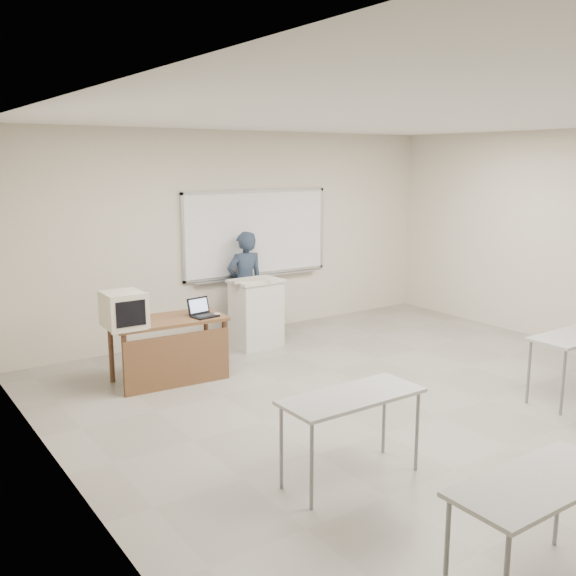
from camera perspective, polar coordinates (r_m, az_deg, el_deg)
floor at (r=6.88m, az=13.21°, el=-11.04°), size 7.00×8.00×0.01m
whiteboard at (r=9.70m, az=-2.79°, el=4.79°), size 2.48×0.10×1.31m
student_desks at (r=5.90m, az=23.36°, el=-8.50°), size 4.40×2.20×0.73m
instructor_desk at (r=7.62m, az=-10.27°, el=-4.48°), size 1.33×0.67×0.75m
podium at (r=8.96m, az=-2.84°, el=-2.23°), size 0.68×0.50×0.96m
crt_monitor at (r=7.35m, az=-14.41°, el=-1.87°), size 0.43×0.48×0.41m
laptop at (r=7.70m, az=-7.58°, el=-2.11°), size 0.29×0.27×0.22m
mouse at (r=7.72m, az=-6.35°, el=-2.32°), size 0.10×0.08×0.03m
keyboard at (r=8.69m, az=-3.29°, el=0.62°), size 0.53×0.30×0.03m
presenter at (r=9.45m, az=-3.83°, el=0.33°), size 0.60×0.42×1.56m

